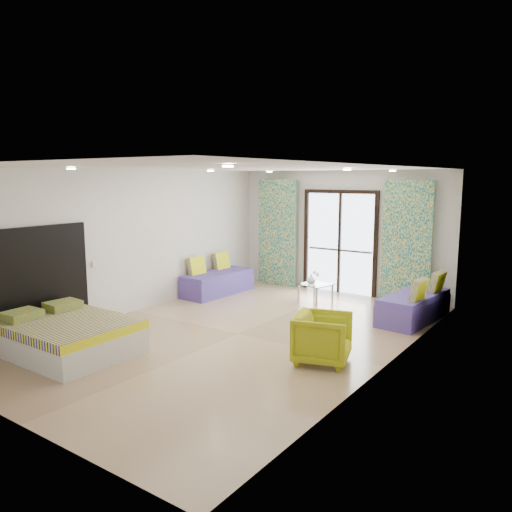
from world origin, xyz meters
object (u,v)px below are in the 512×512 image
Objects in this scene: daybed_right at (415,306)px; armchair at (323,336)px; bed at (69,336)px; coffee_table at (316,286)px; daybed_left at (217,282)px.

armchair is (-0.40, -2.77, 0.11)m from daybed_right.
coffee_table is (1.47, 4.80, 0.08)m from bed.
daybed_right is 2.68× the size of coffee_table.
daybed_left reaches higher than armchair.
coffee_table is (-2.12, 0.20, 0.06)m from daybed_right.
daybed_left is 0.97× the size of daybed_right.
bed is 4.21m from daybed_left.
armchair is (1.72, -2.97, 0.05)m from coffee_table.
armchair is at bearing -29.43° from daybed_left.
daybed_right is 2.80m from armchair.
coffee_table is at bearing -179.82° from daybed_right.
armchair is at bearing 29.82° from bed.
daybed_right is (4.23, 0.44, 0.00)m from daybed_left.
bed is 0.98× the size of daybed_right.
armchair is (3.19, 1.83, 0.12)m from bed.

